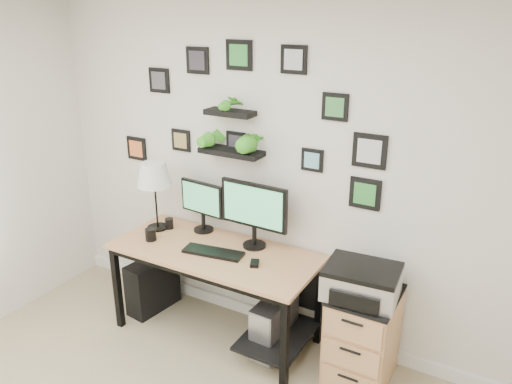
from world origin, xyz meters
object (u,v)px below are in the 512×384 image
Objects in this scene: pc_tower_grey at (274,326)px; monitor_right at (254,210)px; file_cabinet at (362,336)px; mug at (151,235)px; printer at (362,282)px; monitor_left at (202,203)px; table_lamp at (154,176)px; pc_tower_black at (153,284)px; desk at (221,264)px.

monitor_right is at bearing 149.28° from pc_tower_grey.
file_cabinet is (0.92, -0.10, -0.72)m from monitor_right.
monitor_right reaches higher than file_cabinet.
printer is at bearing 5.19° from mug.
mug is (-0.26, -0.35, -0.20)m from monitor_left.
table_lamp is at bearing 176.95° from pc_tower_grey.
monitor_left reaches higher than pc_tower_black.
mug is 1.67m from printer.
file_cabinet is at bearing 9.23° from pc_tower_black.
monitor_right is 5.72× the size of mug.
table_lamp is at bearing 56.77° from pc_tower_black.
pc_tower_black is (-0.05, -0.06, -0.98)m from table_lamp.
table_lamp reaches higher than file_cabinet.
monitor_right reaches higher than pc_tower_grey.
monitor_right is 0.95m from printer.
file_cabinet is 0.45m from printer.
monitor_left is 0.90m from pc_tower_black.
desk is 0.89m from table_lamp.
pc_tower_black is 0.91× the size of printer.
table_lamp is at bearing 178.29° from printer.
mug is at bearing -174.81° from printer.
pc_tower_black is 1.85m from file_cabinet.
pc_tower_black is at bearing -153.71° from monitor_left.
table_lamp is 1.25× the size of pc_tower_black.
monitor_left is 0.48m from mug.
printer is (1.66, 0.15, -0.02)m from mug.
pc_tower_black is at bearing -179.95° from pc_tower_grey.
pc_tower_grey is 0.88× the size of printer.
mug is at bearing -172.02° from pc_tower_grey.
printer reaches higher than mug.
table_lamp is (-0.36, -0.14, 0.21)m from monitor_left.
file_cabinet is (1.84, 0.05, 0.11)m from pc_tower_black.
mug reaches higher than pc_tower_black.
pc_tower_black is (-0.41, -0.20, -0.77)m from monitor_left.
pc_tower_grey is at bearing -179.33° from printer.
printer reaches higher than file_cabinet.
desk is 2.88× the size of monitor_right.
printer is at bearing -1.71° from table_lamp.
table_lamp is 1.82m from printer.
monitor_right is (0.51, -0.05, 0.06)m from monitor_left.
mug is 1.19m from pc_tower_grey.
file_cabinet is at bearing 2.97° from desk.
monitor_right is 0.98× the size of table_lamp.
pc_tower_grey is (1.13, -0.06, -0.99)m from table_lamp.
desk is 0.62m from pc_tower_grey.
pc_tower_black is at bearing -170.34° from monitor_right.
pc_tower_black is at bearing 179.69° from desk.
table_lamp reaches higher than pc_tower_grey.
printer is (1.10, 0.01, 0.15)m from desk.
monitor_left reaches higher than pc_tower_grey.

